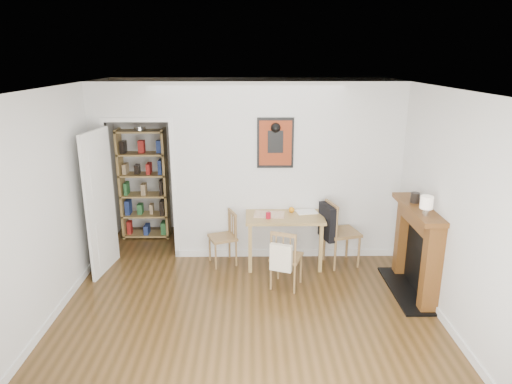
{
  "coord_description": "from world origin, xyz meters",
  "views": [
    {
      "loc": [
        0.04,
        -5.05,
        2.94
      ],
      "look_at": [
        0.12,
        0.6,
        1.25
      ],
      "focal_mm": 32.0,
      "sensor_mm": 36.0,
      "label": 1
    }
  ],
  "objects_px": {
    "orange_fruit": "(292,210)",
    "dining_table": "(284,221)",
    "chair_left": "(223,238)",
    "mantel_lamp": "(427,204)",
    "ceramic_jar_b": "(414,196)",
    "fireplace": "(418,247)",
    "bookshelf": "(144,185)",
    "notebook": "(306,212)",
    "chair_front": "(286,257)",
    "chair_right": "(341,232)",
    "ceramic_jar_a": "(415,198)",
    "red_glass": "(268,215)"
  },
  "relations": [
    {
      "from": "chair_right",
      "to": "fireplace",
      "type": "distance_m",
      "value": 1.16
    },
    {
      "from": "red_glass",
      "to": "notebook",
      "type": "xyz_separation_m",
      "value": [
        0.57,
        0.26,
        -0.04
      ]
    },
    {
      "from": "red_glass",
      "to": "mantel_lamp",
      "type": "xyz_separation_m",
      "value": [
        1.78,
        -1.03,
        0.5
      ]
    },
    {
      "from": "dining_table",
      "to": "red_glass",
      "type": "height_order",
      "value": "red_glass"
    },
    {
      "from": "chair_front",
      "to": "chair_right",
      "type": "bearing_deg",
      "value": 38.65
    },
    {
      "from": "ceramic_jar_b",
      "to": "fireplace",
      "type": "bearing_deg",
      "value": -86.96
    },
    {
      "from": "chair_right",
      "to": "mantel_lamp",
      "type": "relative_size",
      "value": 4.16
    },
    {
      "from": "dining_table",
      "to": "orange_fruit",
      "type": "distance_m",
      "value": 0.2
    },
    {
      "from": "fireplace",
      "to": "ceramic_jar_a",
      "type": "height_order",
      "value": "ceramic_jar_a"
    },
    {
      "from": "notebook",
      "to": "mantel_lamp",
      "type": "distance_m",
      "value": 1.85
    },
    {
      "from": "chair_right",
      "to": "orange_fruit",
      "type": "relative_size",
      "value": 11.86
    },
    {
      "from": "red_glass",
      "to": "orange_fruit",
      "type": "distance_m",
      "value": 0.43
    },
    {
      "from": "bookshelf",
      "to": "red_glass",
      "type": "relative_size",
      "value": 20.06
    },
    {
      "from": "orange_fruit",
      "to": "dining_table",
      "type": "bearing_deg",
      "value": -137.69
    },
    {
      "from": "chair_right",
      "to": "chair_front",
      "type": "xyz_separation_m",
      "value": [
        -0.84,
        -0.67,
        -0.08
      ]
    },
    {
      "from": "fireplace",
      "to": "red_glass",
      "type": "bearing_deg",
      "value": 159.42
    },
    {
      "from": "red_glass",
      "to": "mantel_lamp",
      "type": "bearing_deg",
      "value": -30.01
    },
    {
      "from": "chair_right",
      "to": "notebook",
      "type": "distance_m",
      "value": 0.57
    },
    {
      "from": "ceramic_jar_a",
      "to": "orange_fruit",
      "type": "bearing_deg",
      "value": 151.36
    },
    {
      "from": "red_glass",
      "to": "ceramic_jar_a",
      "type": "relative_size",
      "value": 0.69
    },
    {
      "from": "ceramic_jar_a",
      "to": "ceramic_jar_b",
      "type": "relative_size",
      "value": 1.35
    },
    {
      "from": "red_glass",
      "to": "ceramic_jar_b",
      "type": "xyz_separation_m",
      "value": [
        1.85,
        -0.43,
        0.41
      ]
    },
    {
      "from": "bookshelf",
      "to": "ceramic_jar_b",
      "type": "height_order",
      "value": "bookshelf"
    },
    {
      "from": "bookshelf",
      "to": "notebook",
      "type": "relative_size",
      "value": 6.28
    },
    {
      "from": "chair_right",
      "to": "red_glass",
      "type": "distance_m",
      "value": 1.1
    },
    {
      "from": "bookshelf",
      "to": "notebook",
      "type": "xyz_separation_m",
      "value": [
        2.56,
        -0.98,
        -0.14
      ]
    },
    {
      "from": "mantel_lamp",
      "to": "orange_fruit",
      "type": "bearing_deg",
      "value": 138.31
    },
    {
      "from": "mantel_lamp",
      "to": "ceramic_jar_a",
      "type": "relative_size",
      "value": 1.76
    },
    {
      "from": "fireplace",
      "to": "notebook",
      "type": "relative_size",
      "value": 4.3
    },
    {
      "from": "chair_front",
      "to": "bookshelf",
      "type": "xyz_separation_m",
      "value": [
        -2.21,
        1.79,
        0.49
      ]
    },
    {
      "from": "mantel_lamp",
      "to": "bookshelf",
      "type": "bearing_deg",
      "value": 149.11
    },
    {
      "from": "red_glass",
      "to": "notebook",
      "type": "relative_size",
      "value": 0.31
    },
    {
      "from": "bookshelf",
      "to": "fireplace",
      "type": "distance_m",
      "value": 4.33
    },
    {
      "from": "chair_left",
      "to": "ceramic_jar_b",
      "type": "xyz_separation_m",
      "value": [
        2.51,
        -0.58,
        0.81
      ]
    },
    {
      "from": "orange_fruit",
      "to": "mantel_lamp",
      "type": "relative_size",
      "value": 0.35
    },
    {
      "from": "ceramic_jar_a",
      "to": "bookshelf",
      "type": "bearing_deg",
      "value": 154.91
    },
    {
      "from": "dining_table",
      "to": "fireplace",
      "type": "bearing_deg",
      "value": -27.55
    },
    {
      "from": "fireplace",
      "to": "ceramic_jar_a",
      "type": "distance_m",
      "value": 0.63
    },
    {
      "from": "orange_fruit",
      "to": "mantel_lamp",
      "type": "height_order",
      "value": "mantel_lamp"
    },
    {
      "from": "red_glass",
      "to": "ceramic_jar_a",
      "type": "bearing_deg",
      "value": -16.98
    },
    {
      "from": "dining_table",
      "to": "notebook",
      "type": "relative_size",
      "value": 3.8
    },
    {
      "from": "chair_front",
      "to": "notebook",
      "type": "bearing_deg",
      "value": 66.63
    },
    {
      "from": "dining_table",
      "to": "chair_front",
      "type": "xyz_separation_m",
      "value": [
        -0.02,
        -0.71,
        -0.25
      ]
    },
    {
      "from": "fireplace",
      "to": "notebook",
      "type": "distance_m",
      "value": 1.62
    },
    {
      "from": "chair_left",
      "to": "mantel_lamp",
      "type": "relative_size",
      "value": 3.45
    },
    {
      "from": "dining_table",
      "to": "fireplace",
      "type": "xyz_separation_m",
      "value": [
        1.63,
        -0.85,
        -0.05
      ]
    },
    {
      "from": "ceramic_jar_a",
      "to": "ceramic_jar_b",
      "type": "xyz_separation_m",
      "value": [
        0.03,
        0.12,
        -0.02
      ]
    },
    {
      "from": "dining_table",
      "to": "fireplace",
      "type": "height_order",
      "value": "fireplace"
    },
    {
      "from": "chair_front",
      "to": "red_glass",
      "type": "distance_m",
      "value": 0.71
    },
    {
      "from": "fireplace",
      "to": "orange_fruit",
      "type": "height_order",
      "value": "fireplace"
    }
  ]
}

